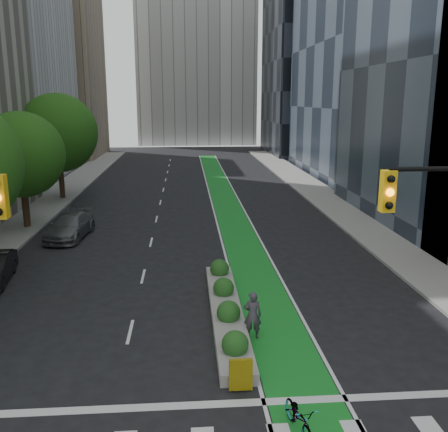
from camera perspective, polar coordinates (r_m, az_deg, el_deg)
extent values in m
plane|color=black|center=(14.21, -2.48, -23.48)|extent=(160.00, 160.00, 0.00)
cube|color=gray|center=(39.08, -21.39, -0.13)|extent=(3.60, 90.00, 0.15)
cube|color=gray|center=(39.26, 13.67, 0.48)|extent=(3.60, 90.00, 0.15)
cube|color=#178326|center=(42.38, 0.17, 1.68)|extent=(2.20, 70.00, 0.01)
cube|color=tan|center=(79.98, -19.41, 15.75)|extent=(14.00, 16.00, 26.00)
cube|color=black|center=(82.13, 10.37, 16.88)|extent=(14.00, 18.00, 28.00)
cylinder|color=black|center=(35.61, -21.81, 2.17)|extent=(0.44, 0.44, 4.48)
sphere|color=#144D10|center=(35.23, -22.19, 6.51)|extent=(5.60, 5.60, 5.60)
cylinder|color=black|center=(45.07, -18.15, 5.04)|extent=(0.44, 0.44, 5.15)
sphere|color=#144D10|center=(44.77, -18.44, 9.00)|extent=(6.60, 6.60, 6.60)
cube|color=gold|center=(13.10, 18.20, 2.71)|extent=(0.34, 0.28, 1.05)
sphere|color=orange|center=(12.95, 18.46, 2.58)|extent=(0.20, 0.20, 0.20)
cube|color=gray|center=(20.23, 0.28, -10.97)|extent=(1.20, 10.00, 0.40)
cube|color=yellow|center=(15.47, 1.92, -17.67)|extent=(0.70, 0.12, 1.00)
sphere|color=#194C19|center=(16.90, 1.28, -14.43)|extent=(0.90, 0.90, 0.90)
sphere|color=#194C19|center=(19.13, 0.53, -10.96)|extent=(0.90, 0.90, 0.90)
sphere|color=#194C19|center=(21.43, -0.05, -8.23)|extent=(0.90, 0.90, 0.90)
sphere|color=#194C19|center=(23.77, -0.51, -6.03)|extent=(0.90, 0.90, 0.90)
imported|color=gray|center=(14.04, 8.59, -21.78)|extent=(0.90, 1.86, 0.93)
imported|color=#3E3742|center=(18.38, 3.28, -11.22)|extent=(0.70, 0.51, 1.78)
imported|color=#535557|center=(32.63, -17.19, -1.10)|extent=(2.62, 5.32, 1.49)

